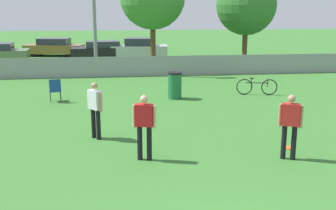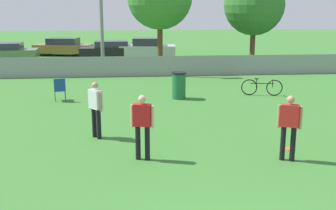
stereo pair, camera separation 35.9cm
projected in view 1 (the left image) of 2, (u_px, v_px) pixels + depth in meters
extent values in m
cube|color=gray|center=(149.00, 66.00, 23.00)|extent=(24.83, 0.03, 1.10)
cylinder|color=brown|center=(153.00, 46.00, 25.36)|extent=(0.32, 0.32, 2.84)
cylinder|color=brown|center=(245.00, 47.00, 26.52)|extent=(0.32, 0.32, 2.42)
sphere|color=#33702D|center=(246.00, 5.00, 25.91)|extent=(3.72, 3.72, 3.72)
cylinder|color=black|center=(284.00, 142.00, 10.69)|extent=(0.13, 0.13, 0.89)
cylinder|color=black|center=(294.00, 143.00, 10.62)|extent=(0.13, 0.13, 0.89)
cube|color=red|center=(291.00, 115.00, 10.49)|extent=(0.49, 0.38, 0.56)
sphere|color=tan|center=(292.00, 99.00, 10.39)|extent=(0.19, 0.19, 0.19)
cylinder|color=tan|center=(280.00, 115.00, 10.57)|extent=(0.08, 0.08, 0.57)
cylinder|color=tan|center=(301.00, 117.00, 10.42)|extent=(0.08, 0.08, 0.57)
cylinder|color=black|center=(140.00, 143.00, 10.62)|extent=(0.13, 0.13, 0.89)
cylinder|color=black|center=(149.00, 143.00, 10.59)|extent=(0.13, 0.13, 0.89)
cube|color=red|center=(144.00, 115.00, 10.43)|extent=(0.48, 0.33, 0.56)
sphere|color=#D8AD8C|center=(144.00, 99.00, 10.34)|extent=(0.19, 0.19, 0.19)
cylinder|color=#D8AD8C|center=(134.00, 116.00, 10.48)|extent=(0.08, 0.08, 0.57)
cylinder|color=#D8AD8C|center=(155.00, 117.00, 10.41)|extent=(0.08, 0.08, 0.57)
cylinder|color=black|center=(94.00, 123.00, 12.38)|extent=(0.13, 0.13, 0.89)
cylinder|color=black|center=(98.00, 125.00, 12.21)|extent=(0.13, 0.13, 0.89)
cube|color=silver|center=(95.00, 100.00, 12.12)|extent=(0.45, 0.48, 0.56)
sphere|color=tan|center=(94.00, 86.00, 12.03)|extent=(0.19, 0.19, 0.19)
cylinder|color=tan|center=(90.00, 100.00, 12.31)|extent=(0.08, 0.08, 0.57)
cylinder|color=tan|center=(100.00, 102.00, 11.95)|extent=(0.08, 0.08, 0.57)
cylinder|color=#E5591E|center=(289.00, 148.00, 11.55)|extent=(0.28, 0.28, 0.03)
torus|color=#E5591E|center=(289.00, 148.00, 11.55)|extent=(0.29, 0.29, 0.03)
cylinder|color=#333338|center=(60.00, 95.00, 17.33)|extent=(0.02, 0.02, 0.42)
cylinder|color=#333338|center=(50.00, 96.00, 17.21)|extent=(0.02, 0.02, 0.42)
cylinder|color=#333338|center=(61.00, 97.00, 16.96)|extent=(0.02, 0.02, 0.42)
cylinder|color=#333338|center=(51.00, 98.00, 16.84)|extent=(0.02, 0.02, 0.42)
cube|color=navy|center=(55.00, 91.00, 17.03)|extent=(0.53, 0.53, 0.03)
cube|color=navy|center=(55.00, 86.00, 16.77)|extent=(0.45, 0.11, 0.50)
torus|color=black|center=(244.00, 87.00, 18.32)|extent=(0.69, 0.18, 0.69)
torus|color=black|center=(269.00, 87.00, 18.25)|extent=(0.69, 0.18, 0.69)
cylinder|color=black|center=(257.00, 83.00, 18.24)|extent=(0.97, 0.22, 0.04)
cylinder|color=black|center=(251.00, 83.00, 18.26)|extent=(0.03, 0.03, 0.36)
cylinder|color=black|center=(267.00, 83.00, 18.21)|extent=(0.03, 0.03, 0.33)
cube|color=black|center=(252.00, 78.00, 18.21)|extent=(0.17, 0.09, 0.04)
cylinder|color=black|center=(268.00, 79.00, 18.18)|extent=(0.11, 0.44, 0.03)
cylinder|color=#1E6638|center=(175.00, 86.00, 17.52)|extent=(0.57, 0.57, 1.04)
cylinder|color=black|center=(175.00, 73.00, 17.39)|extent=(0.59, 0.59, 0.08)
cylinder|color=black|center=(18.00, 55.00, 29.83)|extent=(0.63, 0.22, 0.62)
cylinder|color=black|center=(15.00, 58.00, 28.29)|extent=(0.63, 0.22, 0.62)
cylinder|color=black|center=(74.00, 51.00, 32.76)|extent=(0.67, 0.29, 0.65)
cylinder|color=black|center=(69.00, 53.00, 31.35)|extent=(0.67, 0.29, 0.65)
cylinder|color=black|center=(41.00, 50.00, 32.91)|extent=(0.67, 0.29, 0.65)
cylinder|color=black|center=(34.00, 53.00, 31.50)|extent=(0.67, 0.29, 0.65)
cube|color=olive|center=(54.00, 49.00, 32.08)|extent=(4.57, 2.41, 0.64)
cube|color=#2D333D|center=(54.00, 41.00, 31.95)|extent=(2.48, 1.85, 0.48)
cylinder|color=black|center=(122.00, 52.00, 31.65)|extent=(0.63, 0.21, 0.63)
cylinder|color=black|center=(123.00, 55.00, 30.10)|extent=(0.63, 0.21, 0.63)
cylinder|color=black|center=(84.00, 53.00, 31.19)|extent=(0.63, 0.21, 0.63)
cylinder|color=black|center=(83.00, 56.00, 29.63)|extent=(0.63, 0.21, 0.63)
cube|color=black|center=(103.00, 51.00, 30.60)|extent=(4.64, 2.07, 0.60)
cube|color=#2D333D|center=(103.00, 44.00, 30.47)|extent=(2.45, 1.74, 0.45)
cylinder|color=black|center=(157.00, 52.00, 31.56)|extent=(0.67, 0.25, 0.66)
cylinder|color=black|center=(157.00, 55.00, 30.06)|extent=(0.67, 0.25, 0.66)
cylinder|color=black|center=(124.00, 52.00, 31.51)|extent=(0.67, 0.25, 0.66)
cylinder|color=black|center=(122.00, 55.00, 30.01)|extent=(0.67, 0.25, 0.66)
cube|color=#B7B7BC|center=(140.00, 50.00, 30.73)|extent=(4.19, 2.16, 0.72)
cube|color=#2D333D|center=(140.00, 42.00, 30.58)|extent=(2.24, 1.75, 0.54)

